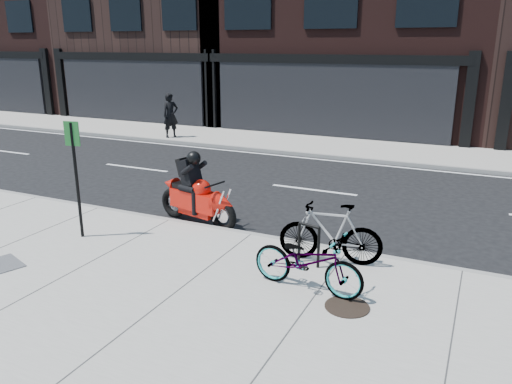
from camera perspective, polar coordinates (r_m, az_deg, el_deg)
The scene contains 11 objects.
ground at distance 11.90m, azimuth 3.54°, elevation -2.24°, with size 120.00×120.00×0.00m, color black.
sidewalk_near at distance 7.82m, azimuth -10.39°, elevation -12.55°, with size 60.00×6.00×0.13m, color gray.
sidewalk_far at distance 19.08m, azimuth 12.16°, elevation 4.82°, with size 60.00×3.50×0.13m, color gray.
building_midwest at distance 29.81m, azimuth -8.29°, elevation 20.60°, with size 10.00×10.00×12.00m, color black.
bike_rack at distance 8.69m, azimuth 6.06°, elevation -5.58°, with size 0.44×0.15×0.75m.
bicycle_front at distance 7.82m, azimuth 5.93°, elevation -7.87°, with size 0.64×1.84×0.96m, color gray.
bicycle_rear at distance 8.81m, azimuth 8.50°, elevation -4.65°, with size 0.51×1.81×1.09m, color gray.
motorcycle at distance 10.91m, azimuth -6.43°, elevation -0.41°, with size 2.18×0.87×1.64m.
pedestrian at distance 20.87m, azimuth -9.73°, elevation 8.63°, with size 0.65×0.43×1.80m, color black.
manhole_cover at distance 7.62m, azimuth 10.37°, elevation -12.77°, with size 0.66×0.66×0.01m, color black.
sign_post at distance 10.22m, azimuth -19.92°, elevation 2.43°, with size 0.31×0.08×2.31m.
Camera 1 is at (4.08, -10.50, 3.84)m, focal length 35.00 mm.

